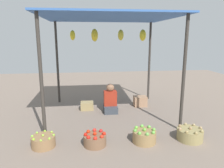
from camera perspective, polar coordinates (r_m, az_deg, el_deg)
The scene contains 9 objects.
ground_plane at distance 5.71m, azimuth -0.83°, elevation -7.91°, with size 14.00×14.00×0.00m, color #7B6B5E.
market_stall_structure at distance 5.37m, azimuth -0.87°, elevation 15.82°, with size 3.18×2.74×2.49m.
vendor_person at distance 5.73m, azimuth -0.45°, elevation -4.68°, with size 0.36×0.44×0.78m.
basket_limes at distance 4.24m, azimuth -18.07°, elevation -14.50°, with size 0.44×0.44×0.25m.
basket_red_tomatoes at distance 4.10m, azimuth -4.64°, elevation -14.76°, with size 0.43×0.43×0.27m.
basket_green_apples at distance 4.24m, azimuth 8.73°, elevation -13.76°, with size 0.45×0.45×0.29m.
basket_potatoes at distance 4.55m, azimuth 20.32°, elevation -12.63°, with size 0.50×0.50×0.28m.
wooden_crate_near_vendor at distance 6.00m, azimuth -6.77°, elevation -5.87°, with size 0.35×0.28×0.22m, color #9B8757.
wooden_crate_stacked_rear at distance 6.32m, azimuth 7.63°, elevation -4.62°, with size 0.37×0.27×0.29m, color #A0795A.
Camera 1 is at (-0.58, -5.32, 1.98)m, focal length 33.80 mm.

